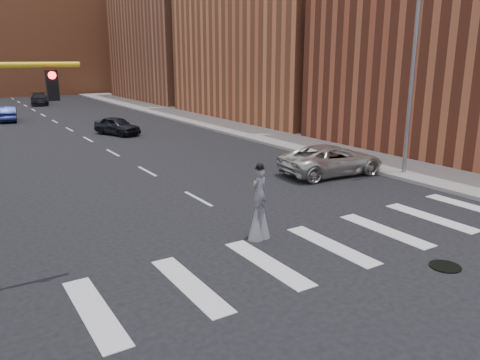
{
  "coord_description": "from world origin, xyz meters",
  "views": [
    {
      "loc": [
        -8.85,
        -9.47,
        5.98
      ],
      "look_at": [
        -0.18,
        4.29,
        1.7
      ],
      "focal_mm": 35.0,
      "sensor_mm": 36.0,
      "label": 1
    }
  ],
  "objects": [
    {
      "name": "stilt_performer",
      "position": [
        -0.35,
        2.79,
        0.98
      ],
      "size": [
        0.84,
        0.56,
        2.64
      ],
      "rotation": [
        0.0,
        0.0,
        3.27
      ],
      "color": "#322114",
      "rests_on": "ground"
    },
    {
      "name": "ground_plane",
      "position": [
        0.0,
        0.0,
        0.0
      ],
      "size": [
        160.0,
        160.0,
        0.0
      ],
      "primitive_type": "plane",
      "color": "black",
      "rests_on": "ground"
    },
    {
      "name": "car_mid",
      "position": [
        -3.75,
        40.53,
        0.74
      ],
      "size": [
        2.14,
        4.63,
        1.47
      ],
      "primitive_type": "imported",
      "rotation": [
        0.0,
        0.0,
        3.01
      ],
      "color": "navy",
      "rests_on": "ground"
    },
    {
      "name": "suv_crossing",
      "position": [
        7.98,
        8.21,
        0.78
      ],
      "size": [
        5.85,
        3.1,
        1.57
      ],
      "primitive_type": "imported",
      "rotation": [
        0.0,
        0.0,
        1.48
      ],
      "color": "beige",
      "rests_on": "ground"
    },
    {
      "name": "building_far",
      "position": [
        22.0,
        54.0,
        10.0
      ],
      "size": [
        16.0,
        22.0,
        20.0
      ],
      "primitive_type": "cube",
      "color": "#995638",
      "rests_on": "ground"
    },
    {
      "name": "car_near",
      "position": [
        2.59,
        26.99,
        0.71
      ],
      "size": [
        3.12,
        4.51,
        1.43
      ],
      "primitive_type": "imported",
      "rotation": [
        0.0,
        0.0,
        0.38
      ],
      "color": "black",
      "rests_on": "ground"
    },
    {
      "name": "building_backdrop",
      "position": [
        6.0,
        78.0,
        9.0
      ],
      "size": [
        26.0,
        14.0,
        18.0
      ],
      "primitive_type": "cube",
      "color": "#BF663C",
      "rests_on": "ground"
    },
    {
      "name": "manhole",
      "position": [
        3.0,
        -2.0,
        0.02
      ],
      "size": [
        0.9,
        0.9,
        0.04
      ],
      "primitive_type": "cylinder",
      "color": "black",
      "rests_on": "ground"
    },
    {
      "name": "streetlight",
      "position": [
        10.9,
        6.0,
        4.9
      ],
      "size": [
        2.05,
        0.2,
        9.0
      ],
      "color": "slate",
      "rests_on": "ground"
    },
    {
      "name": "sidewalk_right",
      "position": [
        12.5,
        25.0,
        0.09
      ],
      "size": [
        5.0,
        90.0,
        0.18
      ],
      "primitive_type": "cube",
      "color": "gray",
      "rests_on": "ground"
    },
    {
      "name": "car_far",
      "position": [
        1.73,
        56.01,
        0.74
      ],
      "size": [
        2.76,
        5.33,
        1.48
      ],
      "primitive_type": "imported",
      "rotation": [
        0.0,
        0.0,
        -0.14
      ],
      "color": "black",
      "rests_on": "ground"
    }
  ]
}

